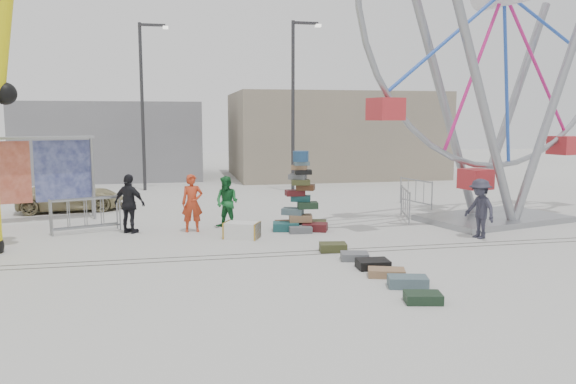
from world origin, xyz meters
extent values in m
plane|color=#9E9E99|center=(0.00, 0.00, 0.00)|extent=(90.00, 90.00, 0.00)
cube|color=#47443F|center=(0.00, 0.60, 0.00)|extent=(40.00, 0.04, 0.01)
cube|color=#47443F|center=(0.00, 1.00, 0.00)|extent=(40.00, 0.04, 0.01)
cube|color=gray|center=(7.00, 20.00, 2.50)|extent=(12.00, 8.00, 5.00)
cube|color=gray|center=(-6.00, 22.00, 2.20)|extent=(10.00, 8.00, 4.40)
cylinder|color=#2D2D30|center=(3.00, 13.00, 4.00)|extent=(0.16, 0.16, 8.00)
cube|color=#2D2D30|center=(3.60, 13.00, 7.90)|extent=(1.20, 0.15, 0.12)
cube|color=silver|center=(4.20, 13.00, 7.80)|extent=(0.25, 0.25, 0.12)
cylinder|color=#2D2D30|center=(-4.00, 15.00, 4.00)|extent=(0.16, 0.16, 8.00)
cube|color=#2D2D30|center=(-3.40, 15.00, 7.90)|extent=(1.20, 0.15, 0.12)
cube|color=silver|center=(-2.80, 15.00, 7.80)|extent=(0.25, 0.25, 0.12)
cube|color=#1B5052|center=(0.80, 3.80, 0.13)|extent=(0.90, 0.70, 0.26)
cube|color=#521619|center=(1.68, 3.58, 0.12)|extent=(0.90, 0.77, 0.24)
cube|color=#4D2B18|center=(0.92, 4.29, 0.11)|extent=(0.72, 0.51, 0.22)
cube|color=#3E4221|center=(1.80, 4.07, 0.12)|extent=(0.85, 0.71, 0.24)
cube|color=slate|center=(1.17, 3.39, 0.10)|extent=(0.73, 0.52, 0.20)
cube|color=black|center=(1.41, 4.38, 0.11)|extent=(0.78, 0.66, 0.22)
cube|color=#976F4D|center=(1.28, 3.84, 0.38)|extent=(0.78, 0.59, 0.22)
cube|color=#4D646E|center=(1.04, 3.93, 0.59)|extent=(0.78, 0.68, 0.20)
cube|color=#1B311F|center=(1.49, 3.77, 0.79)|extent=(0.67, 0.50, 0.20)
cube|color=#1B5052|center=(1.31, 3.99, 0.98)|extent=(0.70, 0.56, 0.18)
cube|color=#521619|center=(1.12, 3.98, 1.17)|extent=(0.59, 0.41, 0.18)
cube|color=#4D2B18|center=(1.44, 3.85, 1.35)|extent=(0.66, 0.57, 0.18)
cube|color=#3E4221|center=(1.26, 3.79, 1.52)|extent=(0.61, 0.46, 0.16)
cube|color=slate|center=(1.20, 3.94, 1.68)|extent=(0.63, 0.56, 0.16)
cube|color=black|center=(1.35, 3.82, 1.84)|extent=(0.54, 0.39, 0.14)
cube|color=#976F4D|center=(1.24, 3.90, 1.98)|extent=(0.57, 0.46, 0.14)
cube|color=#4D646E|center=(1.30, 3.80, 2.11)|extent=(0.49, 0.33, 0.12)
cylinder|color=navy|center=(1.28, 3.84, 2.33)|extent=(0.49, 0.49, 0.32)
sphere|color=black|center=(-6.82, 2.65, 4.14)|extent=(0.58, 0.58, 0.58)
cube|color=gray|center=(8.10, 3.99, 0.10)|extent=(5.33, 3.98, 0.19)
cylinder|color=gray|center=(6.84, 2.77, 3.81)|extent=(3.28, 1.12, 7.72)
cylinder|color=gray|center=(9.79, 3.55, 3.81)|extent=(3.28, 1.12, 7.72)
cylinder|color=gray|center=(6.41, 4.43, 3.81)|extent=(3.28, 1.12, 7.72)
cylinder|color=gray|center=(9.35, 5.21, 3.81)|extent=(3.28, 1.12, 7.72)
cube|color=#B1262A|center=(8.10, 3.99, 1.43)|extent=(1.05, 1.05, 0.67)
cylinder|color=gray|center=(-5.42, 7.43, 1.43)|extent=(0.10, 0.10, 2.85)
cube|color=gray|center=(-7.27, 7.00, 2.85)|extent=(4.04, 1.55, 0.08)
cube|color=#A13A28|center=(-8.20, 6.78, 1.71)|extent=(1.77, 0.44, 2.09)
cube|color=navy|center=(-6.34, 7.22, 1.71)|extent=(1.77, 0.44, 2.09)
cube|color=silver|center=(-0.69, 2.97, 0.23)|extent=(1.15, 0.96, 0.47)
cube|color=#3E4221|center=(1.47, 0.84, 0.11)|extent=(0.77, 0.58, 0.22)
cube|color=slate|center=(1.74, -0.14, 0.09)|extent=(0.77, 0.64, 0.19)
cube|color=black|center=(1.92, -0.98, 0.10)|extent=(0.77, 0.61, 0.21)
cube|color=#976F4D|center=(1.97, -1.71, 0.09)|extent=(0.91, 0.68, 0.18)
cube|color=#4D646E|center=(2.11, -2.54, 0.12)|extent=(0.90, 0.65, 0.23)
cube|color=#1B311F|center=(1.99, -3.52, 0.10)|extent=(0.78, 0.60, 0.19)
imported|color=#B23419|center=(-2.08, 4.24, 0.90)|extent=(0.66, 0.44, 1.80)
imported|color=#18622B|center=(-0.97, 4.62, 0.84)|extent=(1.03, 1.00, 1.67)
imported|color=black|center=(-3.96, 4.39, 0.91)|extent=(1.14, 0.95, 1.82)
imported|color=#292836|center=(6.14, 1.57, 0.88)|extent=(0.87, 1.24, 1.75)
imported|color=tan|center=(-6.49, 9.28, 0.54)|extent=(4.06, 2.21, 1.08)
camera|label=1|loc=(-2.64, -13.16, 3.50)|focal=35.00mm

